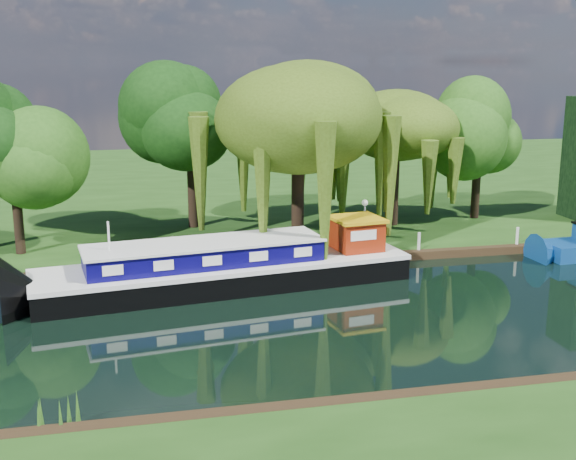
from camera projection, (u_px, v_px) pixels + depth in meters
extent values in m
plane|color=black|center=(428.00, 311.00, 31.61)|extent=(120.00, 120.00, 0.00)
cube|color=#1B3F11|center=(275.00, 182.00, 63.89)|extent=(120.00, 52.00, 0.45)
cube|color=black|center=(225.00, 278.00, 34.92)|extent=(18.37, 6.46, 1.20)
cube|color=silver|center=(225.00, 264.00, 34.76)|extent=(18.48, 6.55, 0.22)
cube|color=#090449|center=(205.00, 254.00, 34.29)|extent=(11.45, 4.40, 0.95)
cube|color=silver|center=(204.00, 243.00, 34.17)|extent=(11.67, 4.63, 0.12)
cube|color=maroon|center=(357.00, 235.00, 36.94)|extent=(2.48, 2.48, 1.50)
cube|color=gold|center=(357.00, 219.00, 36.75)|extent=(2.77, 2.77, 0.16)
cylinder|color=silver|center=(109.00, 247.00, 32.63)|extent=(0.10, 0.10, 2.40)
imported|color=maroon|center=(160.00, 287.00, 34.98)|extent=(4.00, 3.27, 0.72)
cylinder|color=black|center=(298.00, 195.00, 40.42)|extent=(0.76, 0.76, 5.86)
ellipsoid|color=#3A5011|center=(298.00, 119.00, 39.45)|extent=(8.19, 8.19, 5.29)
cylinder|color=black|center=(393.00, 189.00, 45.87)|extent=(0.65, 0.65, 4.60)
ellipsoid|color=#3A5011|center=(395.00, 137.00, 45.11)|extent=(6.28, 6.28, 4.06)
cylinder|color=black|center=(17.00, 201.00, 38.78)|extent=(0.50, 0.50, 5.78)
ellipsoid|color=#225014|center=(13.00, 158.00, 38.24)|extent=(4.73, 4.73, 4.73)
cylinder|color=black|center=(192.00, 171.00, 44.98)|extent=(0.71, 0.71, 7.17)
ellipsoid|color=black|center=(191.00, 123.00, 44.31)|extent=(5.73, 5.73, 5.73)
cylinder|color=black|center=(477.00, 173.00, 47.70)|extent=(0.62, 0.62, 6.11)
ellipsoid|color=#225014|center=(479.00, 135.00, 47.13)|extent=(4.89, 4.89, 4.89)
cylinder|color=silver|center=(364.00, 225.00, 41.34)|extent=(0.10, 0.10, 2.20)
sphere|color=white|center=(365.00, 203.00, 41.05)|extent=(0.36, 0.36, 0.36)
cylinder|color=silver|center=(183.00, 254.00, 37.29)|extent=(0.16, 0.16, 1.00)
cylinder|color=silver|center=(296.00, 248.00, 38.54)|extent=(0.16, 0.16, 1.00)
cylinder|color=silver|center=(419.00, 241.00, 40.01)|extent=(0.16, 0.16, 1.00)
cylinder|color=silver|center=(517.00, 236.00, 41.26)|extent=(0.16, 0.16, 1.00)
cone|color=#265616|center=(54.00, 416.00, 21.12)|extent=(1.20, 1.20, 1.10)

